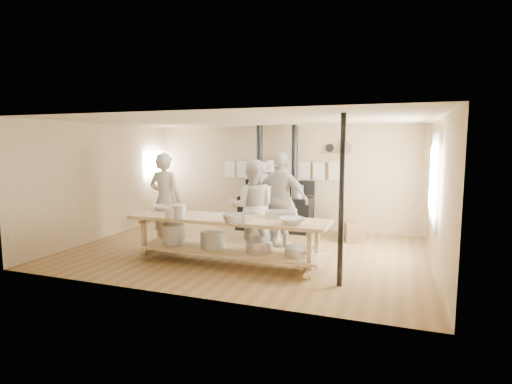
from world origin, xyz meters
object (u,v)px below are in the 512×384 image
cook_right (281,201)px  roasting_pan (280,214)px  cook_far_left (165,200)px  cook_left (253,207)px  cook_by_window (273,201)px  stove (276,209)px  prep_table (227,236)px  chair (354,230)px  cook_center (261,202)px

cook_right → roasting_pan: bearing=112.2°
cook_far_left → cook_right: (2.37, 0.59, 0.01)m
cook_left → cook_by_window: bearing=-110.0°
stove → cook_left: (0.17, -2.17, 0.40)m
prep_table → cook_right: (0.61, 1.38, 0.47)m
prep_table → chair: bearing=50.9°
cook_center → cook_right: bearing=129.6°
cook_right → cook_far_left: bearing=21.5°
cook_right → chair: 1.89m
cook_left → cook_right: bearing=-144.3°
chair → cook_right: bearing=-158.0°
cook_by_window → roasting_pan: 1.72m
cook_center → chair: 2.16m
cook_far_left → roasting_pan: 2.69m
cook_right → chair: (1.38, 1.06, -0.74)m
cook_left → cook_by_window: (0.08, 1.09, -0.03)m
roasting_pan → prep_table: bearing=-159.5°
stove → cook_far_left: stove is taller
prep_table → cook_center: 1.87m
chair → roasting_pan: roasting_pan is taller
prep_table → cook_by_window: cook_by_window is taller
stove → cook_center: (-0.00, -1.18, 0.35)m
cook_by_window → chair: 1.90m
cook_center → cook_by_window: (0.26, 0.10, 0.02)m
cook_left → roasting_pan: size_ratio=3.58×
cook_left → cook_center: size_ratio=1.06×
cook_left → cook_right: (0.43, 0.54, 0.07)m
prep_table → cook_center: bearing=89.9°
prep_table → cook_center: (0.00, 1.84, 0.35)m
cook_far_left → prep_table: bearing=155.4°
cook_center → roasting_pan: size_ratio=3.38×
cook_far_left → chair: 4.16m
cook_far_left → cook_right: 2.44m
prep_table → roasting_pan: (0.88, 0.33, 0.39)m
prep_table → cook_far_left: (-1.76, 0.79, 0.46)m
cook_by_window → cook_right: bearing=-56.0°
cook_far_left → cook_right: cook_right is taller
stove → cook_by_window: size_ratio=1.46×
prep_table → stove: bearing=90.0°
stove → prep_table: (-0.00, -3.02, -0.00)m
cook_far_left → roasting_pan: size_ratio=3.81×
prep_table → roasting_pan: size_ratio=6.98×
cook_far_left → chair: (3.75, 1.65, -0.73)m
cook_center → cook_right: cook_right is taller
cook_right → cook_center: bearing=-29.5°
cook_far_left → cook_by_window: size_ratio=1.10×
stove → cook_by_window: (0.26, -1.08, 0.37)m
prep_table → cook_right: size_ratio=1.81×
prep_table → cook_by_window: 1.99m
cook_by_window → stove: bearing=105.4°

